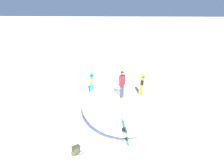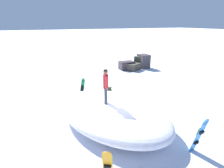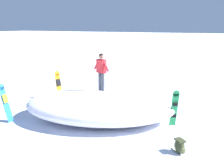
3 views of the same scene
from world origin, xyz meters
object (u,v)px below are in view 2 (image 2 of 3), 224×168
at_px(snowboarder_standing, 106,84).
at_px(backpack_near, 110,90).
at_px(snowboard_primary_upright, 199,135).
at_px(snowboard_tertiary_upright, 82,91).

height_order(snowboarder_standing, backpack_near, snowboarder_standing).
relative_size(snowboard_primary_upright, backpack_near, 2.79).
xyz_separation_m(snowboard_primary_upright, snowboard_tertiary_upright, (-6.42, -2.46, -0.03)).
xyz_separation_m(snowboard_primary_upright, backpack_near, (-7.14, -0.32, -0.58)).
relative_size(snowboarder_standing, backpack_near, 2.79).
bearing_deg(snowboard_tertiary_upright, snowboard_primary_upright, 20.96).
distance_m(snowboard_primary_upright, backpack_near, 7.17).
distance_m(snowboard_tertiary_upright, backpack_near, 2.32).
height_order(snowboarder_standing, snowboard_tertiary_upright, snowboarder_standing).
height_order(snowboard_tertiary_upright, backpack_near, snowboard_tertiary_upright).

